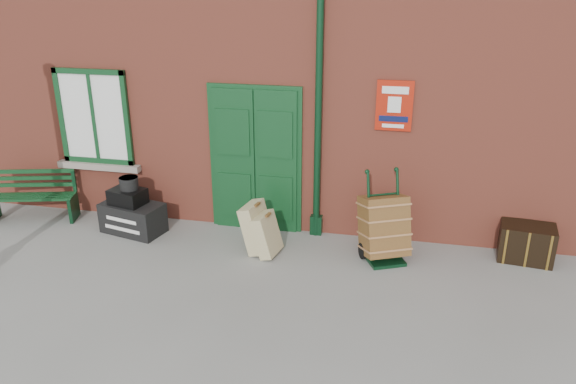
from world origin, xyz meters
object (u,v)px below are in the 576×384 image
(bench, at_px, (33,194))
(porter_trolley, at_px, (384,227))
(dark_trunk, at_px, (526,243))
(houdini_trunk, at_px, (133,218))

(bench, height_order, porter_trolley, porter_trolley)
(dark_trunk, bearing_deg, porter_trolley, -162.19)
(houdini_trunk, relative_size, dark_trunk, 1.30)
(bench, relative_size, houdini_trunk, 1.50)
(porter_trolley, bearing_deg, bench, 153.35)
(houdini_trunk, xyz_separation_m, dark_trunk, (5.78, 0.33, 0.03))
(dark_trunk, bearing_deg, houdini_trunk, -169.76)
(bench, xyz_separation_m, dark_trunk, (7.58, 0.19, -0.16))
(bench, xyz_separation_m, houdini_trunk, (1.80, -0.13, -0.18))
(porter_trolley, bearing_deg, houdini_trunk, 154.47)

